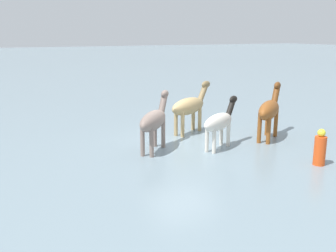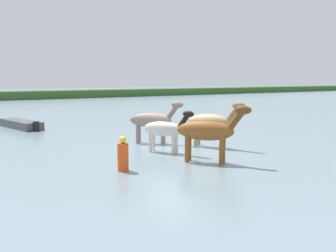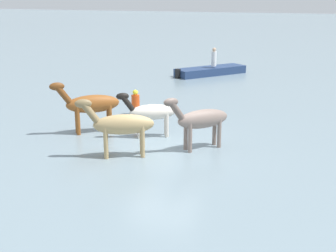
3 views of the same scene
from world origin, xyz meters
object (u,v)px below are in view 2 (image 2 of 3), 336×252
(buoy_channel_marker, at_px, (123,155))
(horse_pinto_flank, at_px, (208,131))
(horse_chestnut_trailing, at_px, (153,120))
(boat_launch_far, at_px, (21,125))
(horse_dark_mare, at_px, (212,122))
(horse_dun_straggler, at_px, (165,129))

(buoy_channel_marker, bearing_deg, horse_pinto_flank, -11.50)
(horse_pinto_flank, relative_size, horse_chestnut_trailing, 1.16)
(horse_pinto_flank, height_order, boat_launch_far, horse_pinto_flank)
(horse_dark_mare, xyz_separation_m, horse_chestnut_trailing, (-1.58, 2.30, -0.03))
(horse_dun_straggler, height_order, boat_launch_far, horse_dun_straggler)
(horse_dun_straggler, xyz_separation_m, buoy_channel_marker, (-2.84, -1.78, -0.45))
(horse_chestnut_trailing, distance_m, boat_launch_far, 9.91)
(horse_dark_mare, bearing_deg, horse_dun_straggler, -119.29)
(horse_dun_straggler, height_order, buoy_channel_marker, horse_dun_straggler)
(horse_pinto_flank, distance_m, boat_launch_far, 14.09)
(horse_dun_straggler, distance_m, horse_dark_mare, 2.37)
(horse_chestnut_trailing, xyz_separation_m, buoy_channel_marker, (-3.61, -3.92, -0.56))
(buoy_channel_marker, bearing_deg, boat_launch_far, 89.86)
(buoy_channel_marker, bearing_deg, horse_dun_straggler, 31.98)
(horse_chestnut_trailing, distance_m, buoy_channel_marker, 5.36)
(horse_chestnut_trailing, bearing_deg, horse_dark_mare, -10.47)
(boat_launch_far, bearing_deg, horse_pinto_flank, -176.77)
(horse_dun_straggler, bearing_deg, horse_pinto_flank, -22.95)
(horse_dun_straggler, relative_size, buoy_channel_marker, 1.87)
(boat_launch_far, distance_m, buoy_channel_marker, 13.12)
(horse_dun_straggler, xyz_separation_m, boat_launch_far, (-2.81, 11.34, -0.80))
(boat_launch_far, bearing_deg, buoy_channel_marker, 170.71)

